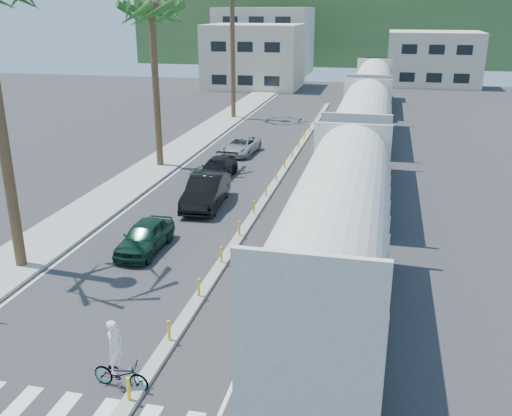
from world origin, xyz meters
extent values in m
plane|color=#28282B|center=(0.00, 0.00, 0.00)|extent=(140.00, 140.00, 0.00)
cube|color=gray|center=(-8.50, 25.00, 0.07)|extent=(3.00, 90.00, 0.15)
cube|color=black|center=(4.28, 28.00, 0.03)|extent=(0.12, 100.00, 0.06)
cube|color=black|center=(5.72, 28.00, 0.03)|extent=(0.12, 100.00, 0.06)
cube|color=gray|center=(0.00, 20.00, 0.07)|extent=(0.45, 60.00, 0.15)
cylinder|color=yellow|center=(0.00, -1.00, 0.50)|extent=(0.10, 0.10, 0.70)
cylinder|color=yellow|center=(0.00, 2.00, 0.50)|extent=(0.10, 0.10, 0.70)
cylinder|color=yellow|center=(0.00, 5.00, 0.50)|extent=(0.10, 0.10, 0.70)
cylinder|color=yellow|center=(0.00, 8.00, 0.50)|extent=(0.10, 0.10, 0.70)
cylinder|color=yellow|center=(0.00, 11.00, 0.50)|extent=(0.10, 0.10, 0.70)
cylinder|color=yellow|center=(0.00, 14.00, 0.50)|extent=(0.10, 0.10, 0.70)
cylinder|color=yellow|center=(0.00, 17.00, 0.50)|extent=(0.10, 0.10, 0.70)
cylinder|color=yellow|center=(0.00, 20.00, 0.50)|extent=(0.10, 0.10, 0.70)
cylinder|color=yellow|center=(0.00, 23.00, 0.50)|extent=(0.10, 0.10, 0.70)
cylinder|color=yellow|center=(0.00, 26.00, 0.50)|extent=(0.10, 0.10, 0.70)
cylinder|color=yellow|center=(0.00, 29.00, 0.50)|extent=(0.10, 0.10, 0.70)
cylinder|color=yellow|center=(0.00, 32.00, 0.50)|extent=(0.10, 0.10, 0.70)
cylinder|color=yellow|center=(0.00, 35.00, 0.50)|extent=(0.10, 0.10, 0.70)
cylinder|color=yellow|center=(0.00, 38.00, 0.50)|extent=(0.10, 0.10, 0.70)
cylinder|color=yellow|center=(0.00, 41.00, 0.50)|extent=(0.10, 0.10, 0.70)
cube|color=silver|center=(-6.80, 25.00, 0.00)|extent=(0.12, 90.00, 0.01)
cube|color=silver|center=(2.50, 25.00, 0.00)|extent=(0.12, 90.00, 0.01)
cube|color=#B8B5A9|center=(5.00, 3.35, 2.70)|extent=(3.00, 12.88, 3.40)
cylinder|color=#B8B5A9|center=(5.00, 3.35, 4.40)|extent=(2.90, 12.58, 2.90)
cube|color=black|center=(5.00, 3.35, 0.50)|extent=(2.60, 12.88, 1.00)
cube|color=#B8B5A9|center=(5.00, 18.35, 2.70)|extent=(3.00, 12.88, 3.40)
cylinder|color=#B8B5A9|center=(5.00, 18.35, 4.40)|extent=(2.90, 12.58, 2.90)
cube|color=black|center=(5.00, 18.35, 0.50)|extent=(2.60, 12.88, 1.00)
cube|color=#B8B5A9|center=(5.00, 33.35, 2.70)|extent=(3.00, 12.88, 3.40)
cylinder|color=#B8B5A9|center=(5.00, 33.35, 4.40)|extent=(2.90, 12.58, 2.90)
cube|color=black|center=(5.00, 33.35, 0.50)|extent=(2.60, 12.88, 1.00)
cube|color=#4C4C4F|center=(5.00, 49.35, 1.05)|extent=(3.00, 17.00, 0.50)
cube|color=gold|center=(5.00, 48.35, 2.60)|extent=(2.70, 12.24, 2.60)
cube|color=gold|center=(5.00, 55.13, 2.90)|extent=(3.00, 3.74, 3.20)
cube|color=black|center=(5.00, 49.35, 0.45)|extent=(2.60, 13.60, 0.90)
cylinder|color=brown|center=(-8.00, 6.00, 5.50)|extent=(0.44, 0.44, 11.00)
cylinder|color=brown|center=(-8.30, 22.00, 5.00)|extent=(0.44, 0.44, 10.00)
sphere|color=#204F18|center=(-8.30, 22.00, 10.15)|extent=(3.20, 3.20, 3.20)
cylinder|color=brown|center=(-8.00, 40.00, 6.00)|extent=(0.44, 0.44, 12.00)
cube|color=#C0B098|center=(-11.00, 62.00, 4.00)|extent=(12.00, 10.00, 8.00)
cube|color=#C0B098|center=(-13.00, 78.00, 5.00)|extent=(14.00, 12.00, 10.00)
cube|color=#C0B098|center=(12.00, 70.00, 3.50)|extent=(12.00, 10.00, 7.00)
cube|color=#385628|center=(0.00, 100.00, 6.00)|extent=(80.00, 20.00, 12.00)
imported|color=black|center=(-3.68, 8.73, 0.67)|extent=(1.62, 3.96, 1.34)
imported|color=black|center=(-2.88, 15.03, 0.83)|extent=(2.44, 5.25, 1.65)
imported|color=black|center=(-3.79, 20.26, 0.62)|extent=(2.17, 4.45, 1.24)
imported|color=#ADB0B2|center=(-3.85, 26.57, 0.60)|extent=(2.69, 4.65, 1.20)
imported|color=#9EA0A5|center=(-0.52, -0.38, 0.45)|extent=(0.99, 1.86, 0.91)
imported|color=silver|center=(-0.62, -0.38, 1.34)|extent=(0.66, 0.51, 1.58)
camera|label=1|loc=(6.16, -12.70, 10.19)|focal=40.00mm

